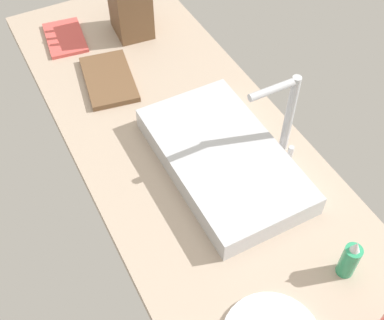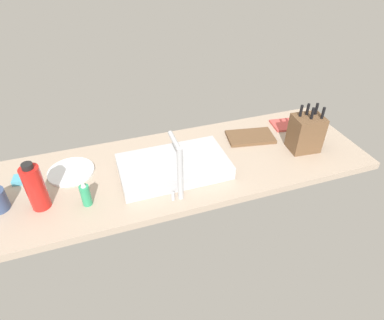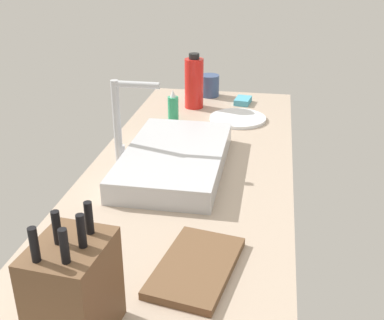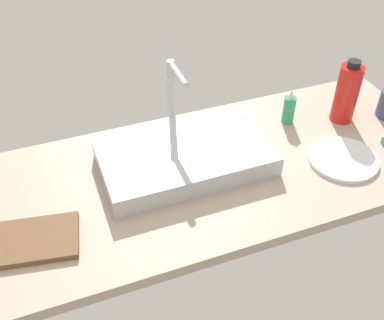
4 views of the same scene
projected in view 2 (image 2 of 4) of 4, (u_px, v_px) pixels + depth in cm
name	position (u px, v px, depth cm)	size (l,w,h in cm)	color
countertop_slab	(186.00, 166.00, 161.05)	(182.03, 61.60, 3.50)	tan
sink_basin	(174.00, 166.00, 152.79)	(50.54, 28.97, 6.40)	#B7BABF
faucet	(178.00, 167.00, 132.24)	(5.50, 14.79, 26.04)	#B7BABF
knife_block	(306.00, 133.00, 164.34)	(15.78, 13.27, 24.70)	brown
cutting_board	(250.00, 137.00, 177.35)	(25.04, 14.82, 1.80)	brown
soap_bottle	(86.00, 194.00, 134.16)	(4.07, 4.07, 12.51)	#2D9966
water_bottle	(35.00, 187.00, 130.14)	(7.70, 7.70, 22.28)	red
dinner_plate	(71.00, 172.00, 153.78)	(21.59, 21.59, 1.20)	white
dish_towel	(290.00, 124.00, 188.73)	(20.31, 12.61, 1.20)	#CC4C47
dish_sponge	(24.00, 179.00, 148.35)	(9.00, 6.00, 2.40)	#4CA3BC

